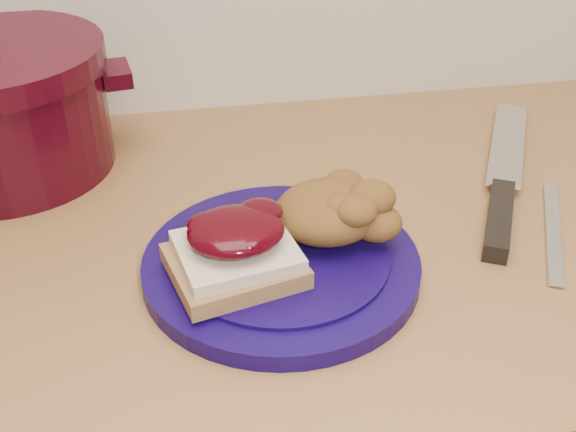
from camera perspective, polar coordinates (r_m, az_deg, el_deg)
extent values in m
cylinder|color=#0E043E|center=(0.68, -0.53, -3.90)|extent=(0.29, 0.29, 0.02)
cube|color=olive|center=(0.65, -4.24, -3.95)|extent=(0.13, 0.12, 0.02)
cube|color=beige|center=(0.64, -4.09, -2.77)|extent=(0.12, 0.11, 0.01)
ellipsoid|color=black|center=(0.63, -4.16, -1.18)|extent=(0.10, 0.09, 0.03)
ellipsoid|color=brown|center=(0.69, 3.24, 0.38)|extent=(0.12, 0.11, 0.05)
cube|color=black|center=(0.77, 16.35, -0.25)|extent=(0.08, 0.13, 0.02)
cube|color=silver|center=(0.92, 16.99, 5.61)|extent=(0.13, 0.21, 0.00)
cube|color=silver|center=(0.78, 20.22, -1.03)|extent=(0.09, 0.17, 0.00)
cylinder|color=black|center=(0.89, -21.75, 7.12)|extent=(0.27, 0.27, 0.12)
cube|color=black|center=(0.88, -13.45, 10.85)|extent=(0.04, 0.06, 0.02)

